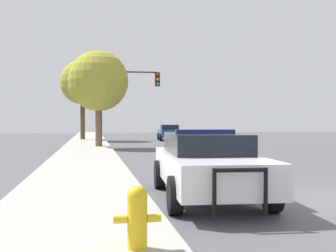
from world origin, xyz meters
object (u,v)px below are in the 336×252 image
(traffic_light, at_px, (125,92))
(fire_hydrant, at_px, (137,215))
(car_background_oncoming, at_px, (169,132))
(tree_sidewalk_mid, at_px, (98,81))
(police_car, at_px, (207,163))
(tree_sidewalk_far, at_px, (83,82))

(traffic_light, bearing_deg, fire_hydrant, -94.16)
(car_background_oncoming, bearing_deg, tree_sidewalk_mid, 62.20)
(police_car, bearing_deg, tree_sidewalk_far, -79.58)
(fire_hydrant, relative_size, car_background_oncoming, 0.18)
(tree_sidewalk_mid, relative_size, tree_sidewalk_far, 0.86)
(car_background_oncoming, bearing_deg, traffic_light, 69.28)
(fire_hydrant, height_order, traffic_light, traffic_light)
(tree_sidewalk_mid, distance_m, tree_sidewalk_far, 10.95)
(car_background_oncoming, distance_m, tree_sidewalk_mid, 12.44)
(police_car, distance_m, car_background_oncoming, 28.33)
(fire_hydrant, xyz_separation_m, tree_sidewalk_far, (-1.32, 32.62, 4.59))
(traffic_light, height_order, tree_sidewalk_mid, tree_sidewalk_mid)
(tree_sidewalk_far, bearing_deg, tree_sidewalk_mid, -83.75)
(tree_sidewalk_far, bearing_deg, police_car, -83.48)
(fire_hydrant, xyz_separation_m, car_background_oncoming, (6.30, 31.83, 0.20))
(car_background_oncoming, distance_m, tree_sidewalk_far, 8.83)
(traffic_light, height_order, tree_sidewalk_far, tree_sidewalk_far)
(fire_hydrant, relative_size, tree_sidewalk_far, 0.11)
(police_car, distance_m, tree_sidewalk_mid, 18.38)
(tree_sidewalk_far, bearing_deg, traffic_light, -74.63)
(traffic_light, bearing_deg, tree_sidewalk_mid, -172.87)
(tree_sidewalk_mid, bearing_deg, tree_sidewalk_far, 96.25)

